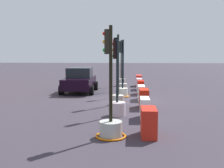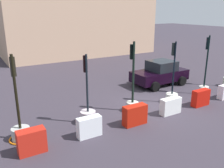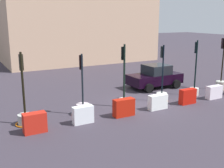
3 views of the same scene
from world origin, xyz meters
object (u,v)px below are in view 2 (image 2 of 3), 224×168
(traffic_light_4, at_px, (204,83))
(construction_barrier_2, at_px, (135,115))
(traffic_light_0, at_px, (20,127))
(traffic_light_3, at_px, (172,94))
(traffic_light_1, at_px, (88,112))
(construction_barrier_4, at_px, (201,98))
(car_black_sedan, at_px, (160,73))
(construction_barrier_1, at_px, (89,127))
(construction_barrier_0, at_px, (32,141))
(traffic_light_2, at_px, (132,97))
(construction_barrier_3, at_px, (171,106))

(traffic_light_4, height_order, construction_barrier_2, traffic_light_4)
(traffic_light_0, distance_m, construction_barrier_2, 4.85)
(traffic_light_0, xyz_separation_m, traffic_light_3, (8.03, -0.13, 0.00))
(traffic_light_1, relative_size, construction_barrier_4, 3.07)
(car_black_sedan, bearing_deg, construction_barrier_4, -100.01)
(construction_barrier_1, relative_size, construction_barrier_4, 0.97)
(traffic_light_1, relative_size, car_black_sedan, 0.81)
(traffic_light_0, xyz_separation_m, construction_barrier_0, (0.16, -1.19, -0.07))
(traffic_light_0, relative_size, construction_barrier_2, 3.10)
(car_black_sedan, bearing_deg, traffic_light_0, -163.93)
(traffic_light_0, bearing_deg, traffic_light_2, 0.34)
(traffic_light_2, relative_size, traffic_light_4, 1.00)
(traffic_light_3, relative_size, construction_barrier_0, 3.40)
(construction_barrier_1, bearing_deg, construction_barrier_3, -0.46)
(traffic_light_3, distance_m, car_black_sedan, 3.42)
(traffic_light_1, xyz_separation_m, construction_barrier_3, (3.96, -1.17, -0.12))
(traffic_light_0, height_order, traffic_light_4, traffic_light_4)
(construction_barrier_0, xyz_separation_m, construction_barrier_3, (6.73, -0.03, -0.04))
(traffic_light_3, xyz_separation_m, construction_barrier_3, (-1.14, -1.09, -0.11))
(traffic_light_0, height_order, traffic_light_3, traffic_light_0)
(traffic_light_4, distance_m, car_black_sedan, 3.06)
(construction_barrier_4, height_order, car_black_sedan, car_black_sedan)
(traffic_light_2, distance_m, construction_barrier_0, 5.45)
(construction_barrier_2, xyz_separation_m, car_black_sedan, (5.08, 4.07, 0.35))
(traffic_light_3, distance_m, construction_barrier_4, 1.52)
(car_black_sedan, bearing_deg, traffic_light_4, -71.59)
(traffic_light_1, distance_m, car_black_sedan, 7.41)
(traffic_light_2, relative_size, car_black_sedan, 0.90)
(construction_barrier_2, height_order, car_black_sedan, car_black_sedan)
(traffic_light_4, xyz_separation_m, construction_barrier_3, (-3.83, -1.13, -0.27))
(traffic_light_3, bearing_deg, construction_barrier_1, -169.28)
(traffic_light_2, bearing_deg, construction_barrier_2, -121.24)
(construction_barrier_2, bearing_deg, construction_barrier_0, 179.09)
(traffic_light_4, relative_size, construction_barrier_4, 3.43)
(traffic_light_1, distance_m, construction_barrier_3, 4.13)
(traffic_light_0, distance_m, traffic_light_3, 8.03)
(construction_barrier_2, xyz_separation_m, construction_barrier_4, (4.36, -0.01, -0.01))
(construction_barrier_0, height_order, car_black_sedan, car_black_sedan)
(traffic_light_1, height_order, traffic_light_2, traffic_light_2)
(traffic_light_0, distance_m, construction_barrier_0, 1.20)
(traffic_light_0, height_order, car_black_sedan, traffic_light_0)
(traffic_light_4, bearing_deg, traffic_light_0, 179.50)
(traffic_light_3, height_order, construction_barrier_2, traffic_light_3)
(traffic_light_3, xyz_separation_m, construction_barrier_1, (-5.58, -1.06, -0.10))
(traffic_light_2, bearing_deg, car_black_sedan, 32.91)
(traffic_light_3, height_order, construction_barrier_3, traffic_light_3)
(traffic_light_4, xyz_separation_m, construction_barrier_0, (-10.57, -1.10, -0.23))
(traffic_light_3, relative_size, construction_barrier_4, 3.27)
(traffic_light_2, xyz_separation_m, car_black_sedan, (4.29, 2.78, 0.05))
(traffic_light_3, height_order, construction_barrier_0, traffic_light_3)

